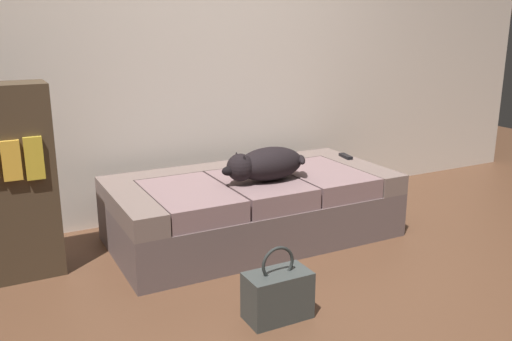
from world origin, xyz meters
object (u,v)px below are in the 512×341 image
couch (252,207)px  dog_dark (265,164)px  handbag (278,294)px  tv_remote (346,156)px  bookshelf (2,184)px

couch → dog_dark: bearing=-79.6°
dog_dark → handbag: size_ratio=1.66×
couch → tv_remote: bearing=8.4°
dog_dark → tv_remote: dog_dark is taller
handbag → dog_dark: bearing=65.2°
handbag → tv_remote: bearing=42.3°
dog_dark → bookshelf: size_ratio=0.57×
dog_dark → handbag: 1.04m
handbag → couch: bearing=69.3°
tv_remote → bookshelf: (-2.35, -0.01, 0.11)m
bookshelf → dog_dark: bearing=-9.3°
dog_dark → tv_remote: (0.83, 0.26, -0.10)m
dog_dark → tv_remote: 0.88m
bookshelf → couch: bearing=-4.6°
handbag → bookshelf: 1.64m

